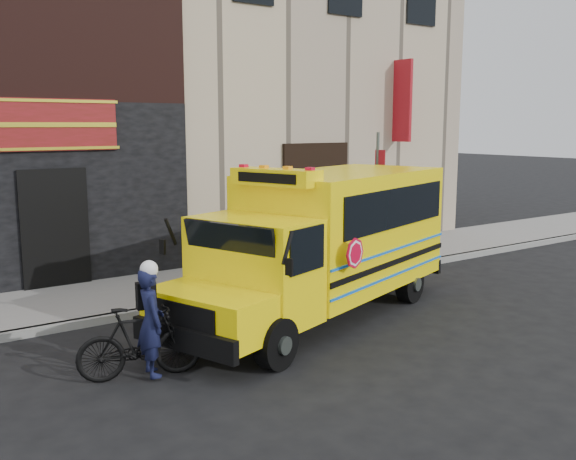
% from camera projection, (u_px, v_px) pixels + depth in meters
% --- Properties ---
extents(ground, '(120.00, 120.00, 0.00)m').
position_uv_depth(ground, '(323.00, 328.00, 11.63)').
color(ground, black).
rests_on(ground, ground).
extents(curb, '(40.00, 0.20, 0.15)m').
position_uv_depth(curb, '(248.00, 294.00, 13.71)').
color(curb, gray).
rests_on(curb, ground).
extents(sidewalk, '(40.00, 3.00, 0.15)m').
position_uv_depth(sidewalk, '(214.00, 280.00, 14.93)').
color(sidewalk, slate).
rests_on(sidewalk, ground).
extents(building, '(20.00, 10.70, 12.00)m').
position_uv_depth(building, '(106.00, 40.00, 19.05)').
color(building, gray).
rests_on(building, sidewalk).
extents(school_bus, '(7.22, 4.24, 2.92)m').
position_uv_depth(school_bus, '(326.00, 238.00, 12.26)').
color(school_bus, black).
rests_on(school_bus, ground).
extents(sign_pole, '(0.08, 0.30, 3.47)m').
position_uv_depth(sign_pole, '(377.00, 195.00, 16.09)').
color(sign_pole, '#48504B').
rests_on(sign_pole, ground).
extents(bicycle, '(1.87, 0.98, 1.08)m').
position_uv_depth(bicycle, '(140.00, 342.00, 9.27)').
color(bicycle, black).
rests_on(bicycle, ground).
extents(cyclist, '(0.45, 0.62, 1.59)m').
position_uv_depth(cyclist, '(151.00, 325.00, 9.24)').
color(cyclist, black).
rests_on(cyclist, ground).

